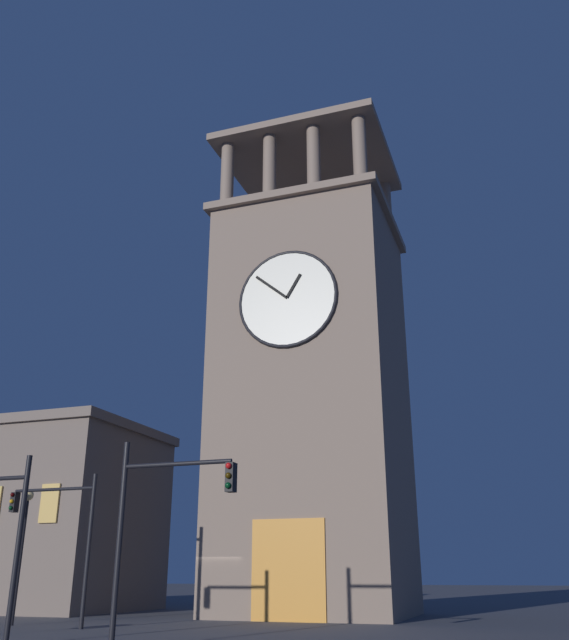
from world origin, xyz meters
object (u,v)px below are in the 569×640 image
(traffic_signal_far, at_px, (158,510))
(street_lamp, at_px, (24,528))
(traffic_signal_mid, at_px, (62,524))
(clocktower, at_px, (313,392))

(traffic_signal_far, xyz_separation_m, street_lamp, (9.57, -6.50, 0.10))
(traffic_signal_mid, relative_size, street_lamp, 1.08)
(clocktower, distance_m, traffic_signal_far, 17.18)
(traffic_signal_far, distance_m, street_lamp, 11.57)
(traffic_signal_mid, distance_m, traffic_signal_far, 9.33)
(traffic_signal_mid, bearing_deg, traffic_signal_far, 141.42)
(traffic_signal_far, height_order, street_lamp, traffic_signal_far)
(clocktower, height_order, traffic_signal_far, clocktower)
(clocktower, xyz_separation_m, traffic_signal_far, (-0.36, 15.67, -7.03))
(clocktower, distance_m, traffic_signal_mid, 13.86)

